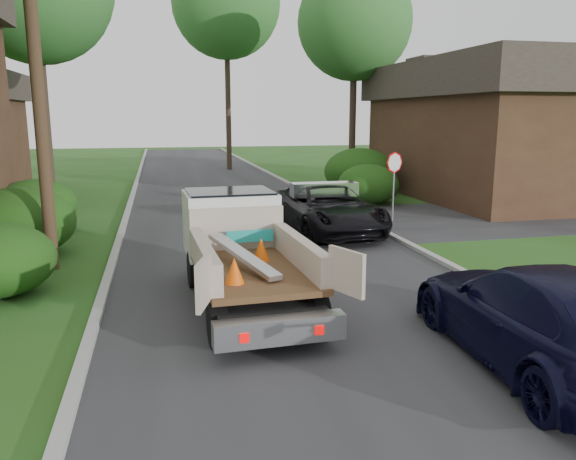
# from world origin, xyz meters

# --- Properties ---
(ground) EXTENTS (120.00, 120.00, 0.00)m
(ground) POSITION_xyz_m (0.00, 0.00, 0.00)
(ground) COLOR #284C15
(ground) RESTS_ON ground
(road) EXTENTS (8.00, 90.00, 0.02)m
(road) POSITION_xyz_m (0.00, 10.00, 0.00)
(road) COLOR #28282B
(road) RESTS_ON ground
(side_street) EXTENTS (16.00, 7.00, 0.02)m
(side_street) POSITION_xyz_m (12.00, 9.00, 0.01)
(side_street) COLOR #28282B
(side_street) RESTS_ON ground
(curb_left) EXTENTS (0.20, 90.00, 0.12)m
(curb_left) POSITION_xyz_m (-4.10, 10.00, 0.06)
(curb_left) COLOR #9E9E99
(curb_left) RESTS_ON ground
(curb_right) EXTENTS (0.20, 90.00, 0.12)m
(curb_right) POSITION_xyz_m (4.10, 10.00, 0.06)
(curb_right) COLOR #9E9E99
(curb_right) RESTS_ON ground
(stop_sign) EXTENTS (0.71, 0.32, 2.48)m
(stop_sign) POSITION_xyz_m (5.20, 9.00, 1.78)
(stop_sign) COLOR slate
(stop_sign) RESTS_ON ground
(utility_pole) EXTENTS (2.42, 1.25, 10.00)m
(utility_pole) POSITION_xyz_m (-5.48, 4.98, 5.17)
(utility_pole) COLOR #382619
(utility_pole) RESTS_ON ground
(house_right) EXTENTS (9.72, 12.96, 6.20)m
(house_right) POSITION_xyz_m (13.00, 14.00, 3.16)
(house_right) COLOR #3C2418
(house_right) RESTS_ON ground
(hedge_left_b) EXTENTS (2.86, 2.86, 1.87)m
(hedge_left_b) POSITION_xyz_m (-6.50, 6.50, 0.94)
(hedge_left_b) COLOR #193B0D
(hedge_left_b) RESTS_ON ground
(hedge_left_c) EXTENTS (2.60, 2.60, 1.70)m
(hedge_left_c) POSITION_xyz_m (-6.80, 10.00, 0.85)
(hedge_left_c) COLOR #193B0D
(hedge_left_c) RESTS_ON ground
(hedge_right_a) EXTENTS (2.60, 2.60, 1.70)m
(hedge_right_a) POSITION_xyz_m (5.80, 13.00, 0.85)
(hedge_right_a) COLOR #193B0D
(hedge_right_a) RESTS_ON ground
(hedge_right_b) EXTENTS (3.38, 3.38, 2.21)m
(hedge_right_b) POSITION_xyz_m (6.50, 16.00, 1.10)
(hedge_right_b) COLOR #193B0D
(hedge_right_b) RESTS_ON ground
(tree_right_far) EXTENTS (6.00, 6.00, 11.50)m
(tree_right_far) POSITION_xyz_m (7.50, 20.00, 8.48)
(tree_right_far) COLOR #2D2119
(tree_right_far) RESTS_ON ground
(tree_center_far) EXTENTS (7.20, 7.20, 14.60)m
(tree_center_far) POSITION_xyz_m (2.00, 30.00, 10.98)
(tree_center_far) COLOR #2D2119
(tree_center_far) RESTS_ON ground
(flatbed_truck) EXTENTS (2.58, 5.58, 2.08)m
(flatbed_truck) POSITION_xyz_m (-1.30, 1.97, 1.13)
(flatbed_truck) COLOR black
(flatbed_truck) RESTS_ON ground
(black_pickup) EXTENTS (2.89, 5.68, 1.54)m
(black_pickup) POSITION_xyz_m (2.40, 7.78, 0.77)
(black_pickup) COLOR black
(black_pickup) RESTS_ON ground
(navy_suv) EXTENTS (2.57, 5.55, 1.57)m
(navy_suv) POSITION_xyz_m (2.60, -2.50, 0.78)
(navy_suv) COLOR black
(navy_suv) RESTS_ON ground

